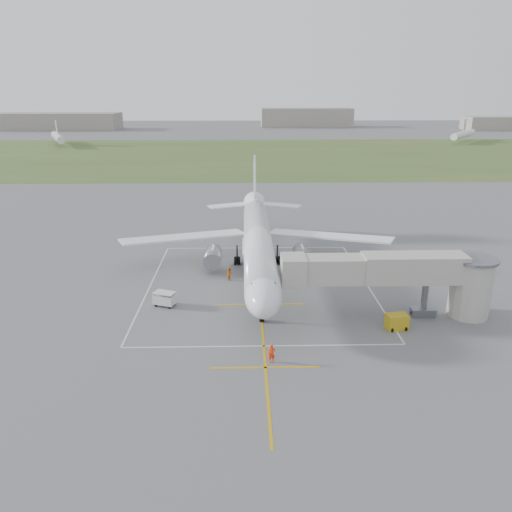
{
  "coord_description": "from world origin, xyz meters",
  "views": [
    {
      "loc": [
        -1.82,
        -63.69,
        24.04
      ],
      "look_at": [
        -0.38,
        -4.0,
        4.0
      ],
      "focal_mm": 35.0,
      "sensor_mm": 36.0,
      "label": 1
    }
  ],
  "objects_px": {
    "airliner": "(258,242)",
    "ramp_worker_nose": "(272,353)",
    "baggage_cart": "(165,299)",
    "jet_bridge": "(406,276)",
    "gpu_unit": "(397,322)",
    "ramp_worker_wing": "(230,274)"
  },
  "relations": [
    {
      "from": "airliner",
      "to": "ramp_worker_nose",
      "type": "distance_m",
      "value": 24.08
    },
    {
      "from": "jet_bridge",
      "to": "ramp_worker_nose",
      "type": "height_order",
      "value": "jet_bridge"
    },
    {
      "from": "jet_bridge",
      "to": "ramp_worker_nose",
      "type": "distance_m",
      "value": 18.3
    },
    {
      "from": "airliner",
      "to": "jet_bridge",
      "type": "relative_size",
      "value": 2.0
    },
    {
      "from": "airliner",
      "to": "gpu_unit",
      "type": "xyz_separation_m",
      "value": [
        14.12,
        -17.36,
        -3.58
      ]
    },
    {
      "from": "jet_bridge",
      "to": "ramp_worker_wing",
      "type": "xyz_separation_m",
      "value": [
        -19.55,
        11.62,
        -3.91
      ]
    },
    {
      "from": "baggage_cart",
      "to": "ramp_worker_wing",
      "type": "bearing_deg",
      "value": 68.74
    },
    {
      "from": "jet_bridge",
      "to": "gpu_unit",
      "type": "relative_size",
      "value": 9.85
    },
    {
      "from": "baggage_cart",
      "to": "ramp_worker_wing",
      "type": "height_order",
      "value": "baggage_cart"
    },
    {
      "from": "jet_bridge",
      "to": "gpu_unit",
      "type": "distance_m",
      "value": 5.27
    },
    {
      "from": "ramp_worker_wing",
      "to": "gpu_unit",
      "type": "bearing_deg",
      "value": -160.14
    },
    {
      "from": "baggage_cart",
      "to": "jet_bridge",
      "type": "bearing_deg",
      "value": 13.3
    },
    {
      "from": "airliner",
      "to": "baggage_cart",
      "type": "relative_size",
      "value": 16.8
    },
    {
      "from": "jet_bridge",
      "to": "ramp_worker_nose",
      "type": "xyz_separation_m",
      "value": [
        -15.12,
        -9.57,
        -3.84
      ]
    },
    {
      "from": "jet_bridge",
      "to": "ramp_worker_wing",
      "type": "relative_size",
      "value": 14.02
    },
    {
      "from": "gpu_unit",
      "to": "ramp_worker_nose",
      "type": "distance_m",
      "value": 14.98
    },
    {
      "from": "airliner",
      "to": "ramp_worker_wing",
      "type": "bearing_deg",
      "value": -145.51
    },
    {
      "from": "gpu_unit",
      "to": "ramp_worker_wing",
      "type": "bearing_deg",
      "value": 132.06
    },
    {
      "from": "jet_bridge",
      "to": "gpu_unit",
      "type": "xyz_separation_m",
      "value": [
        -1.6,
        -3.11,
        -3.93
      ]
    },
    {
      "from": "airliner",
      "to": "baggage_cart",
      "type": "xyz_separation_m",
      "value": [
        -11.16,
        -10.83,
        -3.53
      ]
    },
    {
      "from": "airliner",
      "to": "ramp_worker_nose",
      "type": "relative_size",
      "value": 25.86
    },
    {
      "from": "airliner",
      "to": "jet_bridge",
      "type": "bearing_deg",
      "value": -42.19
    }
  ]
}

